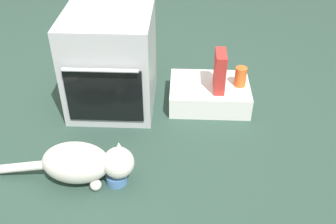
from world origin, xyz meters
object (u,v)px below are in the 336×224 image
object	(u,v)px
oven	(111,61)
cat	(84,163)
sauce_jar	(241,77)
pantry_cabinet	(209,94)
cereal_box	(220,71)
food_bowl	(117,177)

from	to	relation	value
oven	cat	distance (m)	0.80
sauce_jar	cat	bearing A→B (deg)	-139.63
cat	pantry_cabinet	bearing A→B (deg)	49.63
oven	cereal_box	size ratio (longest dim) A/B	2.44
cat	sauce_jar	size ratio (longest dim) A/B	5.78
pantry_cabinet	cat	xyz separation A→B (m)	(-0.73, -0.80, 0.05)
pantry_cabinet	cat	size ratio (longest dim) A/B	0.69
pantry_cabinet	sauce_jar	world-z (taller)	sauce_jar
oven	cat	xyz separation A→B (m)	(-0.04, -0.77, -0.21)
oven	cereal_box	xyz separation A→B (m)	(0.74, -0.03, -0.04)
sauce_jar	cereal_box	bearing A→B (deg)	-160.70
pantry_cabinet	cat	world-z (taller)	cat
oven	food_bowl	xyz separation A→B (m)	(0.13, -0.78, -0.31)
pantry_cabinet	sauce_jar	xyz separation A→B (m)	(0.21, -0.00, 0.15)
sauce_jar	cereal_box	size ratio (longest dim) A/B	0.50
oven	cereal_box	bearing A→B (deg)	-2.32
pantry_cabinet	cat	bearing A→B (deg)	-132.44
oven	cat	world-z (taller)	oven
cat	cereal_box	distance (m)	1.09
food_bowl	sauce_jar	size ratio (longest dim) A/B	0.86
oven	cereal_box	world-z (taller)	oven
cat	sauce_jar	bearing A→B (deg)	42.44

